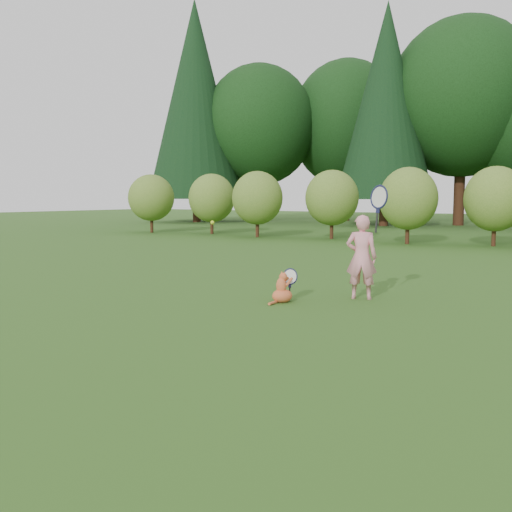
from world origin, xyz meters
The scene contains 6 objects.
ground centered at (0.00, 0.00, 0.00)m, with size 100.00×100.00×0.00m, color #255317.
shrub_row centered at (0.00, 13.00, 1.40)m, with size 28.00×3.00×2.80m, color #486D22, non-canonical shape.
woodland_backdrop centered at (0.00, 23.00, 7.50)m, with size 48.00×10.00×15.00m, color black, non-canonical shape.
child centered at (1.59, 1.77, 0.71)m, with size 0.79×0.50×2.02m.
cat centered at (0.66, 0.85, 0.25)m, with size 0.45×0.74×0.64m.
tennis_ball centered at (-0.30, 0.32, 1.24)m, with size 0.06×0.06×0.06m.
Camera 1 is at (5.14, -6.70, 1.64)m, focal length 40.00 mm.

